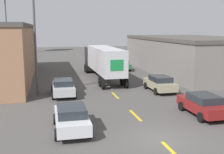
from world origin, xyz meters
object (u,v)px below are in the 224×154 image
(parked_car_right_mid, at_px, (160,83))
(parked_car_left_near, at_px, (71,118))
(street_lamp, at_px, (39,37))
(semi_truck, at_px, (102,59))
(parked_car_right_far, at_px, (121,65))
(parked_car_left_far, at_px, (63,87))
(parked_car_right_near, at_px, (203,104))

(parked_car_right_mid, bearing_deg, parked_car_left_near, -136.41)
(parked_car_left_near, distance_m, street_lamp, 10.95)
(parked_car_right_mid, bearing_deg, semi_truck, 116.66)
(parked_car_right_far, relative_size, parked_car_left_far, 1.00)
(parked_car_left_far, bearing_deg, parked_car_right_near, -41.32)
(parked_car_left_near, distance_m, parked_car_right_near, 9.18)
(street_lamp, bearing_deg, parked_car_left_far, -23.80)
(semi_truck, height_order, parked_car_left_far, semi_truck)
(semi_truck, relative_size, parked_car_right_near, 3.14)
(semi_truck, height_order, parked_car_left_near, semi_truck)
(parked_car_right_far, distance_m, parked_car_right_near, 22.21)
(street_lamp, bearing_deg, parked_car_right_near, -38.79)
(parked_car_left_far, bearing_deg, parked_car_right_mid, -1.91)
(semi_truck, xyz_separation_m, parked_car_right_far, (4.05, 6.42, -1.52))
(parked_car_right_far, distance_m, parked_car_left_far, 16.87)
(parked_car_right_far, distance_m, street_lamp, 17.87)
(parked_car_left_far, bearing_deg, street_lamp, 156.20)
(parked_car_left_near, distance_m, parked_car_right_mid, 12.61)
(street_lamp, bearing_deg, parked_car_right_far, 50.46)
(parked_car_right_mid, height_order, parked_car_left_far, same)
(parked_car_right_near, height_order, street_lamp, street_lamp)
(semi_truck, distance_m, parked_car_right_near, 16.38)
(parked_car_right_mid, distance_m, street_lamp, 11.93)
(parked_car_left_near, height_order, parked_car_right_mid, same)
(semi_truck, height_order, parked_car_right_far, semi_truck)
(parked_car_right_far, height_order, parked_car_right_near, same)
(parked_car_left_far, relative_size, street_lamp, 0.49)
(parked_car_right_near, bearing_deg, parked_car_left_near, -173.93)
(parked_car_left_near, bearing_deg, parked_car_left_far, 90.00)
(parked_car_right_far, xyz_separation_m, parked_car_left_far, (-9.13, -14.19, 0.00))
(semi_truck, relative_size, street_lamp, 1.53)
(parked_car_right_mid, height_order, parked_car_right_far, same)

